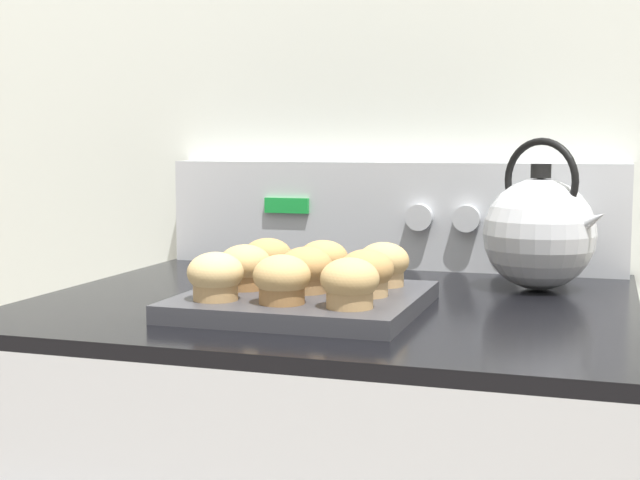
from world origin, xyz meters
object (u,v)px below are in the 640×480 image
at_px(muffin_r1_c1, 306,270).
at_px(muffin_r1_c2, 366,273).
at_px(muffin_r0_c1, 282,280).
at_px(muffin_r2_c0, 268,259).
at_px(muffin_r0_c2, 350,283).
at_px(muffin_r2_c2, 383,265).
at_px(muffin_r1_c0, 245,267).
at_px(muffin_pan, 305,301).
at_px(tea_kettle, 540,232).
at_px(muffin_r0_c0, 215,277).
at_px(muffin_r2_c1, 323,262).

bearing_deg(muffin_r1_c1, muffin_r1_c2, -2.02).
xyz_separation_m(muffin_r0_c1, muffin_r2_c0, (-0.08, 0.16, 0.00)).
relative_size(muffin_r0_c2, muffin_r2_c2, 1.00).
bearing_deg(muffin_r1_c1, muffin_r1_c0, -179.71).
relative_size(muffin_r1_c1, muffin_r1_c2, 1.00).
height_order(muffin_r0_c2, muffin_r2_c2, same).
relative_size(muffin_pan, muffin_r0_c1, 4.26).
bearing_deg(muffin_pan, tea_kettle, 43.01).
distance_m(muffin_pan, muffin_r0_c0, 0.12).
distance_m(muffin_pan, tea_kettle, 0.37).
bearing_deg(muffin_r1_c2, muffin_r2_c1, 134.69).
relative_size(muffin_r1_c0, tea_kettle, 0.31).
bearing_deg(muffin_r1_c0, muffin_r1_c1, 0.29).
relative_size(muffin_r0_c0, tea_kettle, 0.31).
xyz_separation_m(muffin_r0_c1, tea_kettle, (0.27, 0.33, 0.03)).
height_order(muffin_pan, muffin_r1_c0, muffin_r1_c0).
height_order(muffin_r1_c2, muffin_r2_c0, same).
xyz_separation_m(muffin_r0_c2, muffin_r2_c2, (-0.00, 0.16, 0.00)).
relative_size(muffin_pan, muffin_r2_c0, 4.26).
relative_size(muffin_r1_c2, muffin_r2_c0, 1.00).
xyz_separation_m(muffin_r0_c0, muffin_r2_c2, (0.16, 0.16, 0.00)).
height_order(muffin_r0_c1, tea_kettle, tea_kettle).
distance_m(muffin_r0_c0, muffin_r1_c1, 0.12).
distance_m(muffin_r1_c0, muffin_r2_c2, 0.18).
bearing_deg(muffin_r2_c0, muffin_pan, -45.52).
xyz_separation_m(muffin_pan, muffin_r1_c0, (-0.08, 0.00, 0.04)).
distance_m(muffin_r0_c0, muffin_r2_c0, 0.17).
bearing_deg(muffin_r2_c0, muffin_r0_c0, -90.79).
height_order(muffin_pan, muffin_r1_c1, muffin_r1_c1).
relative_size(muffin_r0_c1, muffin_r2_c0, 1.00).
xyz_separation_m(muffin_r1_c0, muffin_r2_c2, (0.16, 0.08, 0.00)).
height_order(muffin_r2_c0, muffin_r2_c2, same).
height_order(muffin_r1_c0, tea_kettle, tea_kettle).
bearing_deg(muffin_r1_c2, muffin_r2_c0, 152.47).
relative_size(muffin_r2_c1, tea_kettle, 0.31).
bearing_deg(muffin_pan, muffin_r1_c2, -0.68).
relative_size(muffin_r0_c2, muffin_r1_c0, 1.00).
height_order(muffin_r1_c1, muffin_r2_c2, same).
height_order(muffin_r0_c2, muffin_r2_c0, same).
bearing_deg(tea_kettle, muffin_r2_c0, -154.49).
bearing_deg(muffin_r1_c0, muffin_r0_c1, -45.58).
xyz_separation_m(muffin_r0_c0, tea_kettle, (0.35, 0.33, 0.03)).
height_order(muffin_r1_c2, tea_kettle, tea_kettle).
xyz_separation_m(muffin_r0_c2, muffin_r1_c2, (-0.00, 0.08, 0.00)).
xyz_separation_m(muffin_r0_c1, muffin_r1_c2, (0.08, 0.08, 0.00)).
bearing_deg(muffin_r2_c2, muffin_r1_c2, -90.97).
bearing_deg(tea_kettle, muffin_r1_c1, -137.10).
distance_m(muffin_r1_c2, muffin_r2_c0, 0.18).
distance_m(muffin_r0_c0, muffin_r0_c1, 0.08).
relative_size(muffin_pan, muffin_r0_c0, 4.26).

